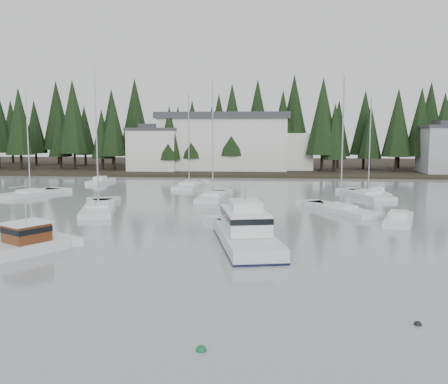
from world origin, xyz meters
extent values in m
cube|color=black|center=(0.00, 97.00, 0.00)|extent=(240.00, 54.00, 1.00)
cube|color=silver|center=(-18.00, 79.00, 4.25)|extent=(9.00, 7.00, 7.50)
cube|color=#38383D|center=(-18.00, 79.00, 8.25)|extent=(9.54, 7.42, 0.50)
cube|color=#38383D|center=(-18.00, 79.00, 8.85)|extent=(4.95, 3.85, 0.80)
cube|color=silver|center=(-5.00, 82.00, 5.50)|extent=(24.00, 10.00, 10.00)
cube|color=#38383D|center=(-5.00, 82.00, 10.80)|extent=(25.00, 11.00, 1.20)
cube|color=silver|center=(7.00, 84.00, 4.00)|extent=(10.00, 8.00, 7.00)
cube|color=silver|center=(-13.03, 15.44, 0.09)|extent=(6.48, 8.14, 1.15)
cube|color=silver|center=(-13.03, 15.44, 0.71)|extent=(6.35, 7.98, 0.11)
cube|color=#451E0D|center=(-12.18, 16.78, 1.33)|extent=(3.11, 3.18, 1.24)
cube|color=white|center=(-12.18, 16.78, 1.99)|extent=(3.50, 3.59, 0.11)
cube|color=black|center=(-12.18, 16.78, 1.57)|extent=(3.18, 3.24, 0.35)
cylinder|color=#A5A8AD|center=(-12.18, 16.78, 2.74)|extent=(0.08, 0.08, 1.41)
cube|color=silver|center=(2.10, 20.16, 0.15)|extent=(5.65, 11.52, 1.61)
cube|color=black|center=(2.10, 20.16, 0.03)|extent=(5.69, 11.58, 0.22)
cube|color=white|center=(1.99, 20.70, 1.71)|extent=(3.94, 6.21, 1.46)
cube|color=black|center=(1.99, 20.70, 2.06)|extent=(4.02, 6.27, 0.40)
cube|color=white|center=(1.99, 20.70, 2.76)|extent=(2.60, 3.24, 0.65)
cylinder|color=#A5A8AD|center=(1.99, 20.70, 3.57)|extent=(0.10, 0.10, 1.11)
cube|color=silver|center=(-13.38, 34.20, -0.03)|extent=(5.60, 11.18, 1.05)
cube|color=white|center=(-13.38, 34.20, 0.62)|extent=(2.94, 4.07, 0.30)
cylinder|color=#A5A8AD|center=(-13.38, 34.20, 7.32)|extent=(0.14, 0.14, 13.64)
cube|color=silver|center=(15.70, 47.10, -0.03)|extent=(5.18, 9.25, 1.05)
cube|color=white|center=(15.70, 47.10, 0.62)|extent=(2.76, 3.43, 0.30)
cylinder|color=#A5A8AD|center=(15.70, 47.10, 6.21)|extent=(0.14, 0.14, 11.42)
cube|color=silver|center=(-25.74, 44.82, -0.03)|extent=(5.86, 8.58, 1.05)
cube|color=white|center=(-25.74, 44.82, 0.62)|extent=(2.99, 3.33, 0.30)
cylinder|color=#A5A8AD|center=(-25.74, 44.82, 6.85)|extent=(0.14, 0.14, 12.70)
cube|color=silver|center=(10.79, 35.48, -0.03)|extent=(6.93, 9.53, 1.05)
cube|color=white|center=(10.79, 35.48, 0.62)|extent=(3.16, 3.70, 0.30)
cylinder|color=#A5A8AD|center=(10.79, 35.48, 6.86)|extent=(0.14, 0.14, 12.71)
cube|color=silver|center=(-7.56, 55.59, -0.03)|extent=(3.49, 9.75, 1.05)
cube|color=white|center=(-7.56, 55.59, 0.62)|extent=(2.25, 3.38, 0.30)
cylinder|color=#A5A8AD|center=(-7.56, 55.59, 6.77)|extent=(0.14, 0.14, 12.54)
cube|color=silver|center=(-2.88, 43.87, -0.03)|extent=(3.30, 9.34, 1.05)
cube|color=white|center=(-2.88, 43.87, 0.62)|extent=(2.11, 3.24, 0.30)
cylinder|color=#A5A8AD|center=(-2.88, 43.87, 7.18)|extent=(0.14, 0.14, 13.36)
cube|color=silver|center=(14.96, 29.81, 0.05)|extent=(4.06, 6.83, 0.90)
cube|color=white|center=(14.96, 29.81, 0.75)|extent=(2.05, 2.42, 0.55)
cube|color=silver|center=(-22.01, 59.81, 0.05)|extent=(2.71, 6.24, 0.90)
cube|color=white|center=(-22.01, 59.81, 0.75)|extent=(1.66, 2.06, 0.55)
cube|color=silver|center=(17.00, 48.70, 0.05)|extent=(2.65, 5.74, 0.90)
cube|color=white|center=(17.00, 48.70, 0.75)|extent=(1.64, 1.90, 0.55)
sphere|color=#145933|center=(1.21, 3.13, 0.00)|extent=(0.41, 0.41, 0.41)
sphere|color=black|center=(9.82, 6.34, 0.00)|extent=(0.34, 0.34, 0.34)
camera|label=1|loc=(3.57, -14.11, 8.01)|focal=40.00mm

